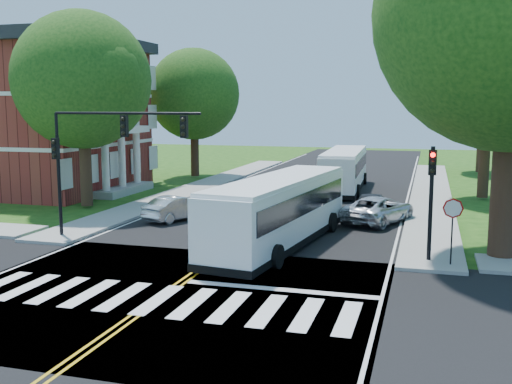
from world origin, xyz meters
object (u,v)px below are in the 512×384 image
at_px(signal_ne, 431,188).
at_px(signal_nw, 102,144).
at_px(bus_follow, 344,169).
at_px(dark_sedan, 371,205).
at_px(bus_lead, 279,210).
at_px(hatchback, 178,208).
at_px(suv, 379,210).

bearing_deg(signal_ne, signal_nw, -179.95).
distance_m(bus_follow, dark_sedan, 10.57).
bearing_deg(signal_nw, bus_lead, 9.39).
bearing_deg(dark_sedan, hatchback, 15.65).
bearing_deg(dark_sedan, signal_ne, 103.36).
height_order(signal_nw, bus_lead, signal_nw).
distance_m(bus_lead, suv, 7.54).
relative_size(signal_ne, bus_lead, 0.37).
height_order(suv, dark_sedan, suv).
height_order(bus_lead, suv, bus_lead).
distance_m(signal_nw, bus_lead, 8.36).
bearing_deg(bus_follow, signal_nw, 65.03).
height_order(hatchback, dark_sedan, hatchback).
height_order(bus_follow, suv, bus_follow).
height_order(hatchback, suv, suv).
height_order(signal_ne, dark_sedan, signal_ne).
distance_m(signal_ne, bus_follow, 20.31).
relative_size(signal_nw, hatchback, 1.80).
distance_m(bus_lead, dark_sedan, 8.64).
relative_size(signal_nw, dark_sedan, 1.59).
height_order(signal_ne, hatchback, signal_ne).
bearing_deg(suv, dark_sedan, -49.33).
bearing_deg(bus_lead, signal_ne, 175.94).
relative_size(signal_ne, hatchback, 1.11).
bearing_deg(bus_follow, hatchback, 60.96).
relative_size(signal_ne, suv, 0.89).
bearing_deg(signal_nw, suv, 34.09).
height_order(signal_nw, dark_sedan, signal_nw).
height_order(signal_nw, bus_follow, signal_nw).
relative_size(bus_lead, hatchback, 2.97).
height_order(signal_ne, bus_follow, signal_ne).
distance_m(signal_ne, suv, 8.49).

